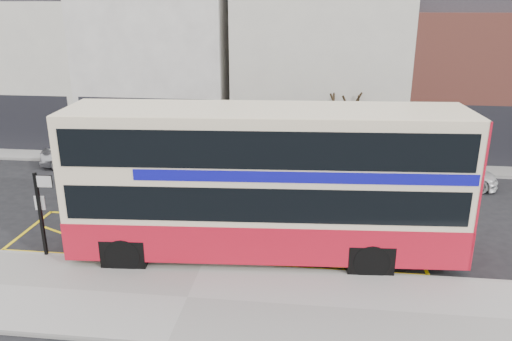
# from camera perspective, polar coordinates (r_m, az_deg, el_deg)

# --- Properties ---
(ground) EXTENTS (120.00, 120.00, 0.00)m
(ground) POSITION_cam_1_polar(r_m,az_deg,el_deg) (16.50, -5.83, -10.30)
(ground) COLOR black
(ground) RESTS_ON ground
(pavement) EXTENTS (40.00, 4.00, 0.15)m
(pavement) POSITION_cam_1_polar(r_m,az_deg,el_deg) (14.55, -7.83, -14.38)
(pavement) COLOR gray
(pavement) RESTS_ON ground
(kerb) EXTENTS (40.00, 0.15, 0.15)m
(kerb) POSITION_cam_1_polar(r_m,az_deg,el_deg) (16.14, -6.13, -10.71)
(kerb) COLOR gray
(kerb) RESTS_ON ground
(far_pavement) EXTENTS (50.00, 3.00, 0.15)m
(far_pavement) POSITION_cam_1_polar(r_m,az_deg,el_deg) (26.48, -0.76, 1.35)
(far_pavement) COLOR gray
(far_pavement) RESTS_ON ground
(road_markings) EXTENTS (14.00, 3.40, 0.01)m
(road_markings) POSITION_cam_1_polar(r_m,az_deg,el_deg) (17.88, -4.73, -7.83)
(road_markings) COLOR yellow
(road_markings) RESTS_ON ground
(terrace_far_left) EXTENTS (8.00, 8.01, 10.80)m
(terrace_far_left) POSITION_cam_1_polar(r_m,az_deg,el_deg) (33.71, -23.75, 11.82)
(terrace_far_left) COLOR #BCB7AA
(terrace_far_left) RESTS_ON ground
(terrace_left) EXTENTS (8.00, 8.01, 11.80)m
(terrace_left) POSITION_cam_1_polar(r_m,az_deg,el_deg) (30.47, -10.39, 13.42)
(terrace_left) COLOR white
(terrace_left) RESTS_ON ground
(terrace_green_shop) EXTENTS (9.00, 8.01, 11.30)m
(terrace_green_shop) POSITION_cam_1_polar(r_m,az_deg,el_deg) (29.19, 7.25, 12.86)
(terrace_green_shop) COLOR #BCB7AA
(terrace_green_shop) RESTS_ON ground
(terrace_right) EXTENTS (9.00, 8.01, 10.30)m
(terrace_right) POSITION_cam_1_polar(r_m,az_deg,el_deg) (30.64, 24.59, 10.69)
(terrace_right) COLOR #9E4E3F
(terrace_right) RESTS_ON ground
(double_decker_bus) EXTENTS (12.49, 3.65, 4.93)m
(double_decker_bus) POSITION_cam_1_polar(r_m,az_deg,el_deg) (15.77, 1.26, -1.26)
(double_decker_bus) COLOR beige
(double_decker_bus) RESTS_ON ground
(bus_stop_post) EXTENTS (0.70, 0.13, 2.82)m
(bus_stop_post) POSITION_cam_1_polar(r_m,az_deg,el_deg) (17.20, -23.33, -3.74)
(bus_stop_post) COLOR black
(bus_stop_post) RESTS_ON pavement
(car_silver) EXTENTS (3.89, 2.25, 1.25)m
(car_silver) POSITION_cam_1_polar(r_m,az_deg,el_deg) (26.90, -19.58, 1.75)
(car_silver) COLOR #B5B5BA
(car_silver) RESTS_ON ground
(car_grey) EXTENTS (4.68, 2.00, 1.50)m
(car_grey) POSITION_cam_1_polar(r_m,az_deg,el_deg) (23.53, 1.36, 0.83)
(car_grey) COLOR #3D3E44
(car_grey) RESTS_ON ground
(car_white) EXTENTS (4.55, 2.37, 1.26)m
(car_white) POSITION_cam_1_polar(r_m,az_deg,el_deg) (24.29, 20.96, -0.17)
(car_white) COLOR white
(car_white) RESTS_ON ground
(street_tree_right) EXTENTS (2.23, 2.23, 4.82)m
(street_tree_right) POSITION_cam_1_polar(r_m,az_deg,el_deg) (25.06, 10.20, 7.63)
(street_tree_right) COLOR #322416
(street_tree_right) RESTS_ON ground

